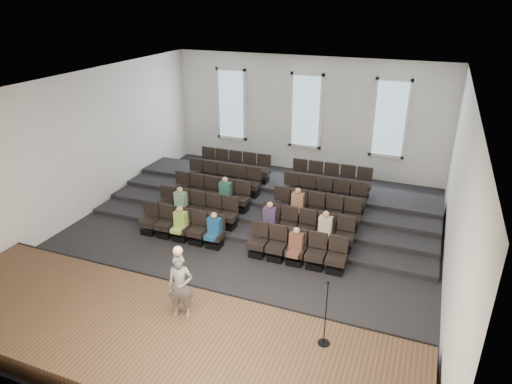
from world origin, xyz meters
TOP-DOWN VIEW (x-y plane):
  - ground at (0.00, 0.00)m, footprint 14.00×14.00m
  - ceiling at (0.00, 0.00)m, footprint 12.00×14.00m
  - wall_back at (0.00, 7.02)m, footprint 12.00×0.04m
  - wall_front at (0.00, -7.02)m, footprint 12.00×0.04m
  - wall_left at (-6.02, 0.00)m, footprint 0.04×14.00m
  - wall_right at (6.02, 0.00)m, footprint 0.04×14.00m
  - stage at (0.00, -5.10)m, footprint 11.80×3.60m
  - stage_lip at (0.00, -3.33)m, footprint 11.80×0.06m
  - risers at (0.00, 3.17)m, footprint 11.80×4.80m
  - seating_rows at (-0.00, 1.54)m, footprint 6.80×4.70m
  - windows at (0.00, 6.95)m, footprint 8.44×0.10m
  - audience at (0.00, 0.32)m, footprint 5.45×2.64m
  - speaker at (0.35, -4.40)m, footprint 0.66×0.54m
  - mic_stand at (3.62, -4.13)m, footprint 0.27×0.27m

SIDE VIEW (x-z plane):
  - ground at x=0.00m, z-range 0.00..0.00m
  - risers at x=0.00m, z-range -0.10..0.50m
  - stage at x=0.00m, z-range 0.00..0.50m
  - stage_lip at x=0.00m, z-range -0.01..0.51m
  - seating_rows at x=0.00m, z-range -0.15..1.52m
  - audience at x=0.00m, z-range 0.26..1.36m
  - mic_stand at x=3.62m, z-range 0.18..1.77m
  - speaker at x=0.35m, z-range 0.50..2.07m
  - wall_back at x=0.00m, z-range 0.00..5.00m
  - wall_front at x=0.00m, z-range 0.00..5.00m
  - wall_left at x=-6.02m, z-range 0.00..5.00m
  - wall_right at x=6.02m, z-range 0.00..5.00m
  - windows at x=0.00m, z-range 1.08..4.32m
  - ceiling at x=0.00m, z-range 5.00..5.02m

